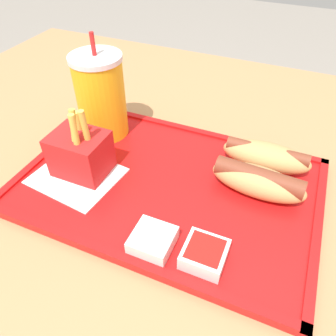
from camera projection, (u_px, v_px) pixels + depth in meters
dining_table at (169, 315)px, 0.73m from camera, size 1.27×1.07×0.75m
food_tray at (168, 185)px, 0.50m from camera, size 0.44×0.30×0.01m
paper_napkin at (77, 176)px, 0.51m from camera, size 0.14×0.12×0.00m
soda_cup at (101, 96)px, 0.55m from camera, size 0.08×0.08×0.18m
hot_dog_far at (266, 156)px, 0.51m from camera, size 0.14×0.05×0.04m
hot_dog_near at (258, 181)px, 0.47m from camera, size 0.14×0.06×0.04m
fries_carton at (80, 153)px, 0.49m from camera, size 0.08×0.07×0.12m
sauce_cup_mayo at (153, 240)px, 0.40m from camera, size 0.05×0.05×0.02m
sauce_cup_ketchup at (205, 254)px, 0.39m from camera, size 0.05×0.05×0.02m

